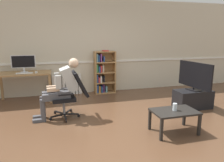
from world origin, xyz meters
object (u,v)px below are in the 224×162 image
Objects in this scene: radiator at (65,85)px; office_chair at (71,92)px; computer_desk at (24,77)px; imac_monitor at (23,62)px; person_seated at (61,87)px; tv_stand at (193,99)px; coffee_table at (174,113)px; bookshelf at (103,73)px; tv_screen at (195,76)px; drinking_glass at (175,107)px; computer_mouse at (36,72)px; keyboard at (24,73)px.

radiator is 1.76m from office_chair.
imac_monitor is at bearing 90.92° from computer_desk.
person_seated reaches higher than radiator.
coffee_table is at bearing -137.66° from tv_stand.
office_chair is (1.06, -1.44, -0.49)m from imac_monitor.
bookshelf is at bearing 139.32° from person_seated.
bookshelf is 1.26× the size of tv_screen.
bookshelf is 1.15m from radiator.
computer_desk is 1.73m from office_chair.
computer_desk is 1.05× the size of bookshelf.
drinking_glass is at bearing -43.49° from computer_desk.
radiator is at bearing 35.35° from computer_mouse.
bookshelf reaches higher than keyboard.
coffee_table is (1.86, -1.23, -0.30)m from person_seated.
computer_desk is 3.40× the size of keyboard.
tv_screen reaches higher than drinking_glass.
office_chair is (1.03, -1.22, -0.24)m from keyboard.
bookshelf reaches higher than person_seated.
bookshelf reaches higher than drinking_glass.
tv_screen is (2.83, -1.97, 0.48)m from radiator.
imac_monitor is at bearing -174.34° from bookshelf.
radiator is at bearing 119.72° from coffee_table.
tv_stand is 1.09× the size of coffee_table.
drinking_glass is at bearing -60.15° from radiator.
person_seated is at bearing 176.06° from tv_stand.
computer_desk reaches higher than drinking_glass.
imac_monitor is 1.29m from radiator.
tv_screen is at bearing 82.62° from person_seated.
imac_monitor is 1.73m from person_seated.
radiator is at bearing 48.21° from tv_screen.
person_seated is 9.68× the size of drinking_glass.
imac_monitor reaches higher than radiator.
tv_screen reaches higher than tv_stand.
imac_monitor reaches higher than coffee_table.
bookshelf reaches higher than computer_mouse.
imac_monitor is 0.47× the size of bookshelf.
computer_mouse is 0.08× the size of person_seated.
drinking_glass is at bearing 50.15° from office_chair.
imac_monitor reaches higher than tv_stand.
computer_desk is 1.07× the size of person_seated.
radiator is 3.44m from drinking_glass.
keyboard is 1.49m from person_seated.
drinking_glass is (2.43, -2.47, -0.30)m from computer_mouse.
tv_stand is at bearing -22.31° from computer_mouse.
computer_mouse is 1.88m from bookshelf.
office_chair reaches higher than computer_mouse.
person_seated reaches higher than tv_stand.
bookshelf is 1.31× the size of office_chair.
keyboard reaches higher than coffee_table.
coffee_table is (2.73, -2.68, -0.66)m from imac_monitor.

